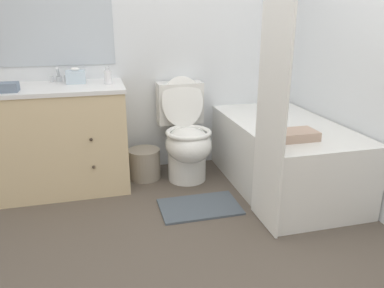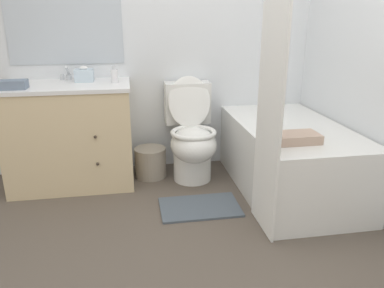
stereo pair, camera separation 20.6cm
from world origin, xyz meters
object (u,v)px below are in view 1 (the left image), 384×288
object	(u,v)px
bathtub	(283,155)
bath_mat	(200,207)
soap_dispenser	(108,77)
wastebasket	(145,164)
vanity_cabinet	(63,137)
bath_towel_folded	(291,135)
hand_towel_folded	(2,87)
tissue_box	(76,77)
toilet	(186,137)
sink_faucet	(59,77)

from	to	relation	value
bathtub	bath_mat	distance (m)	0.82
soap_dispenser	wastebasket	bearing A→B (deg)	6.46
vanity_cabinet	bath_towel_folded	xyz separation A→B (m)	(1.54, -0.81, 0.14)
vanity_cabinet	soap_dispenser	distance (m)	0.60
soap_dispenser	bath_mat	bearing A→B (deg)	-46.83
soap_dispenser	hand_towel_folded	distance (m)	0.74
soap_dispenser	tissue_box	bearing A→B (deg)	156.79
tissue_box	wastebasket	bearing A→B (deg)	-8.49
vanity_cabinet	bathtub	distance (m)	1.76
bathtub	bath_mat	world-z (taller)	bathtub
soap_dispenser	toilet	bearing A→B (deg)	-4.69
sink_faucet	tissue_box	xyz separation A→B (m)	(0.14, -0.10, 0.02)
tissue_box	bath_mat	distance (m)	1.39
hand_towel_folded	bathtub	bearing A→B (deg)	-7.31
vanity_cabinet	soap_dispenser	world-z (taller)	soap_dispenser
bathtub	vanity_cabinet	bearing A→B (deg)	166.27
vanity_cabinet	bathtub	bearing A→B (deg)	-13.73
soap_dispenser	bath_mat	xyz separation A→B (m)	(0.57, -0.61, -0.89)
vanity_cabinet	bath_towel_folded	distance (m)	1.74
vanity_cabinet	wastebasket	distance (m)	0.70
vanity_cabinet	sink_faucet	distance (m)	0.49
toilet	bath_towel_folded	distance (m)	0.95
sink_faucet	bathtub	xyz separation A→B (m)	(1.70, -0.62, -0.60)
hand_towel_folded	wastebasket	bearing A→B (deg)	10.12
soap_dispenser	vanity_cabinet	bearing A→B (deg)	178.93
wastebasket	toilet	bearing A→B (deg)	-12.73
sink_faucet	wastebasket	xyz separation A→B (m)	(0.63, -0.18, -0.74)
bath_towel_folded	toilet	bearing A→B (deg)	126.49
sink_faucet	bath_mat	xyz separation A→B (m)	(0.95, -0.82, -0.86)
toilet	bath_mat	distance (m)	0.67
tissue_box	soap_dispenser	world-z (taller)	soap_dispenser
vanity_cabinet	sink_faucet	world-z (taller)	sink_faucet
sink_faucet	soap_dispenser	size ratio (longest dim) A/B	1.06
hand_towel_folded	vanity_cabinet	bearing A→B (deg)	23.77
bathtub	hand_towel_folded	size ratio (longest dim) A/B	6.72
bath_towel_folded	bath_mat	size ratio (longest dim) A/B	0.60
toilet	bath_towel_folded	bearing A→B (deg)	-53.51
bathtub	hand_towel_folded	distance (m)	2.15
tissue_box	hand_towel_folded	distance (m)	0.54
sink_faucet	wastebasket	distance (m)	0.99
bathtub	tissue_box	xyz separation A→B (m)	(-1.57, 0.51, 0.61)
bathtub	hand_towel_folded	xyz separation A→B (m)	(-2.05, 0.26, 0.59)
sink_faucet	toilet	world-z (taller)	sink_faucet
bathtub	tissue_box	size ratio (longest dim) A/B	9.63
toilet	bath_mat	bearing A→B (deg)	-93.40
bath_towel_folded	wastebasket	bearing A→B (deg)	137.48
toilet	bathtub	xyz separation A→B (m)	(0.72, -0.36, -0.09)
sink_faucet	wastebasket	bearing A→B (deg)	-15.76
vanity_cabinet	soap_dispenser	size ratio (longest dim) A/B	7.31
vanity_cabinet	bath_mat	xyz separation A→B (m)	(0.95, -0.62, -0.42)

